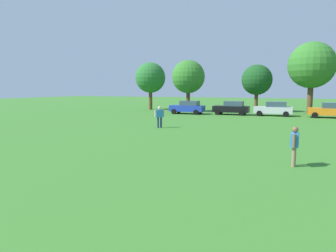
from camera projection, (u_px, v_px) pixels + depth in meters
The scene contains 11 objects.
ground_plane at pixel (214, 122), 29.96m from camera, with size 160.00×160.00×0.00m, color #387528.
adult_bystander at pixel (295, 143), 12.76m from camera, with size 0.34×0.79×1.67m.
bystander_near_trees at pixel (160, 115), 25.39m from camera, with size 0.69×0.61×1.77m.
parked_car_blue_0 at pixel (188, 107), 39.19m from camera, with size 4.30×2.02×1.68m.
parked_car_black_1 at pixel (232, 108), 37.98m from camera, with size 4.30×2.02×1.68m.
parked_car_silver_2 at pixel (274, 109), 36.33m from camera, with size 4.30×2.02×1.68m.
parked_car_orange_3 at pixel (330, 110), 33.86m from camera, with size 4.30×2.02×1.68m.
tree_far_left at pixel (150, 78), 46.95m from camera, with size 4.60×4.60×7.16m.
tree_left at pixel (188, 77), 42.78m from camera, with size 4.58×4.58×7.14m.
tree_center_left at pixel (257, 80), 42.48m from camera, with size 4.17×4.17×6.49m.
tree_center_right at pixel (312, 65), 38.86m from camera, with size 5.82×5.82×9.06m.
Camera 1 is at (7.18, 0.74, 3.22)m, focal length 33.00 mm.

